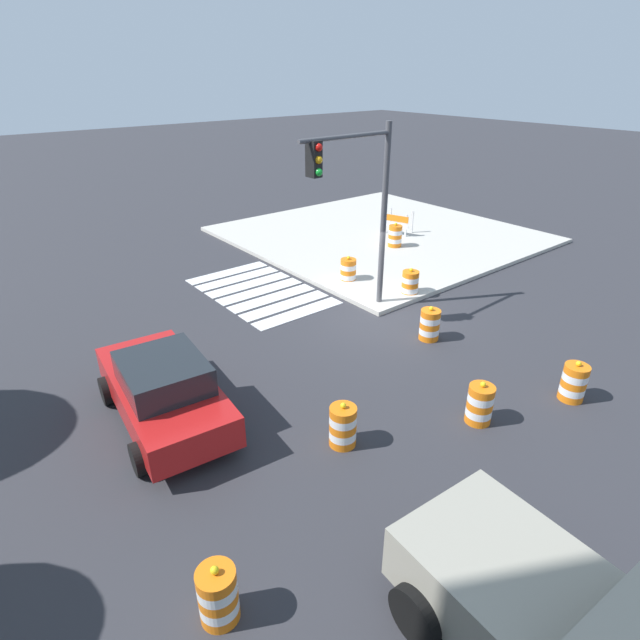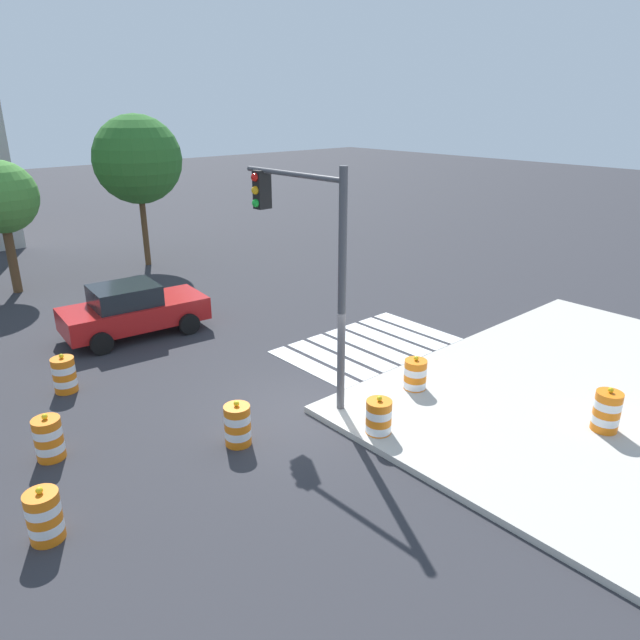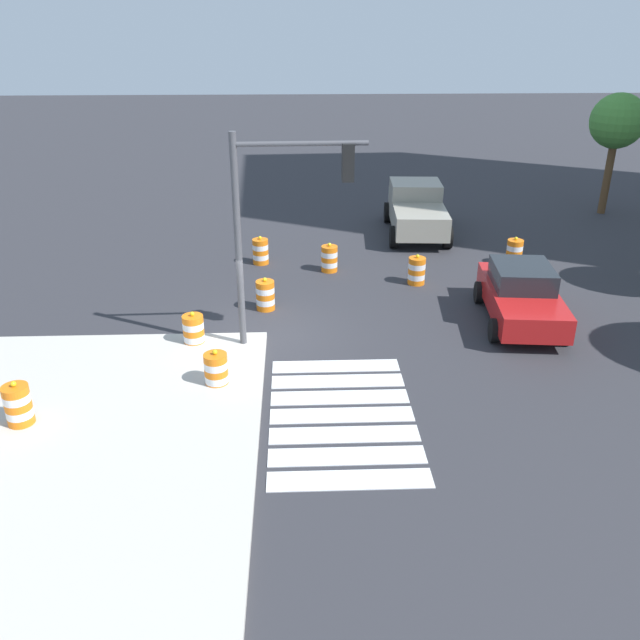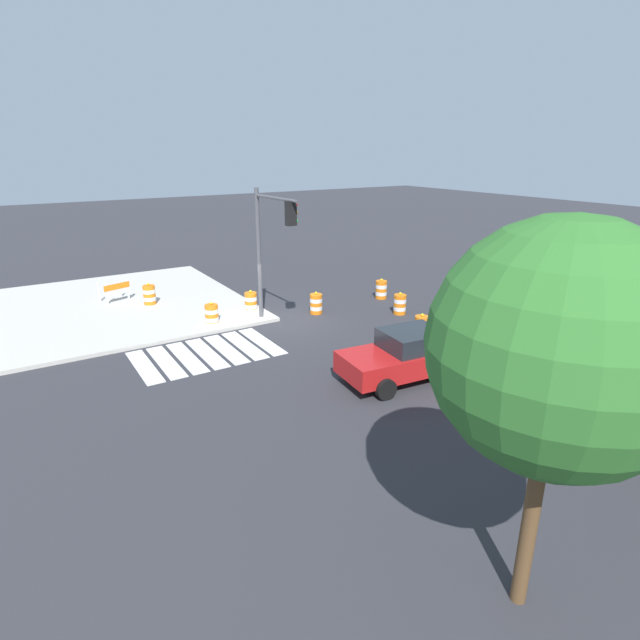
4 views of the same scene
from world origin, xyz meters
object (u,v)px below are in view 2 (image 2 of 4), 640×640
at_px(sports_car, 133,310).
at_px(traffic_barrel_crosswalk_end, 64,375).
at_px(street_tree_streetside_near, 1,198).
at_px(traffic_barrel_on_sidewalk, 607,411).
at_px(traffic_barrel_median_far, 44,516).
at_px(traffic_barrel_far_curb, 238,425).
at_px(street_tree_streetside_mid, 137,160).
at_px(traffic_barrel_near_corner, 415,377).
at_px(traffic_light_pole, 306,242).
at_px(traffic_barrel_opposite_curb, 49,439).
at_px(traffic_barrel_lane_center, 379,419).

distance_m(sports_car, traffic_barrel_crosswalk_end, 3.90).
distance_m(sports_car, street_tree_streetside_near, 7.75).
bearing_deg(traffic_barrel_on_sidewalk, traffic_barrel_median_far, 155.23).
xyz_separation_m(traffic_barrel_median_far, traffic_barrel_far_curb, (4.03, 0.32, 0.00)).
bearing_deg(street_tree_streetside_mid, traffic_barrel_median_far, -121.33).
bearing_deg(traffic_barrel_far_curb, traffic_barrel_median_far, -175.50).
relative_size(traffic_barrel_crosswalk_end, traffic_barrel_far_curb, 1.00).
height_order(traffic_barrel_near_corner, street_tree_streetside_mid, street_tree_streetside_mid).
bearing_deg(traffic_light_pole, traffic_barrel_near_corner, -37.59).
height_order(sports_car, traffic_barrel_median_far, sports_car).
relative_size(traffic_barrel_opposite_curb, street_tree_streetside_mid, 0.16).
xyz_separation_m(traffic_barrel_lane_center, traffic_light_pole, (0.08, 2.46, 3.46)).
relative_size(traffic_barrel_median_far, traffic_barrel_on_sidewalk, 1.00).
bearing_deg(traffic_barrel_lane_center, traffic_barrel_crosswalk_end, 122.49).
height_order(sports_car, traffic_barrel_crosswalk_end, sports_car).
relative_size(sports_car, traffic_barrel_near_corner, 4.38).
bearing_deg(traffic_barrel_near_corner, street_tree_streetside_mid, 87.64).
xyz_separation_m(traffic_barrel_median_far, traffic_barrel_lane_center, (6.42, -1.50, 0.00)).
distance_m(traffic_barrel_crosswalk_end, street_tree_streetside_mid, 12.96).
distance_m(sports_car, traffic_barrel_median_far, 9.26).
height_order(street_tree_streetside_near, street_tree_streetside_mid, street_tree_streetside_mid).
distance_m(sports_car, traffic_barrel_lane_center, 9.30).
relative_size(traffic_barrel_near_corner, traffic_barrel_median_far, 1.00).
bearing_deg(traffic_barrel_opposite_curb, street_tree_streetside_near, 77.10).
height_order(traffic_barrel_lane_center, traffic_barrel_on_sidewalk, traffic_barrel_on_sidewalk).
relative_size(traffic_barrel_lane_center, street_tree_streetside_mid, 0.16).
relative_size(traffic_barrel_near_corner, street_tree_streetside_mid, 0.16).
distance_m(traffic_barrel_opposite_curb, street_tree_streetside_mid, 15.88).
relative_size(traffic_barrel_on_sidewalk, street_tree_streetside_near, 0.21).
height_order(traffic_barrel_on_sidewalk, traffic_light_pole, traffic_light_pole).
xyz_separation_m(traffic_barrel_on_sidewalk, traffic_light_pole, (-3.67, 5.65, 3.31)).
xyz_separation_m(traffic_barrel_crosswalk_end, street_tree_streetside_near, (1.55, 9.58, 3.12)).
bearing_deg(traffic_barrel_opposite_curb, traffic_barrel_near_corner, -21.67).
relative_size(traffic_barrel_far_curb, street_tree_streetside_near, 0.21).
distance_m(traffic_barrel_near_corner, traffic_barrel_lane_center, 2.35).
height_order(traffic_barrel_median_far, traffic_barrel_opposite_curb, same).
xyz_separation_m(sports_car, traffic_barrel_lane_center, (1.29, -9.20, -0.36)).
xyz_separation_m(sports_car, traffic_light_pole, (1.37, -6.74, 3.10)).
distance_m(traffic_barrel_lane_center, traffic_light_pole, 4.24).
xyz_separation_m(traffic_barrel_near_corner, traffic_barrel_crosswalk_end, (-6.48, 5.89, 0.00)).
xyz_separation_m(sports_car, street_tree_streetside_mid, (4.14, 7.54, 3.74)).
distance_m(traffic_barrel_crosswalk_end, traffic_barrel_opposite_curb, 3.09).
bearing_deg(traffic_light_pole, street_tree_streetside_near, 101.48).
relative_size(sports_car, traffic_barrel_crosswalk_end, 4.38).
relative_size(traffic_light_pole, street_tree_streetside_near, 1.12).
xyz_separation_m(traffic_barrel_far_curb, traffic_barrel_on_sidewalk, (6.15, -5.01, 0.15)).
bearing_deg(traffic_barrel_median_far, traffic_barrel_opposite_curb, 70.51).
relative_size(sports_car, street_tree_streetside_near, 0.91).
bearing_deg(traffic_barrel_far_curb, traffic_barrel_on_sidewalk, -39.18).
relative_size(traffic_barrel_near_corner, traffic_light_pole, 0.19).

